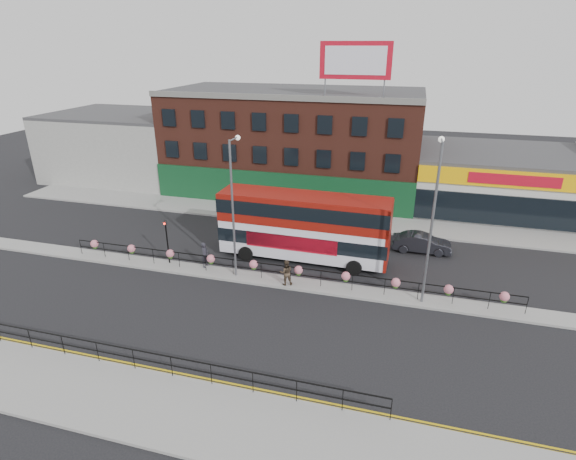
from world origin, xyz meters
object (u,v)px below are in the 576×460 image
(car, at_px, (422,243))
(pedestrian_a, at_px, (205,255))
(lamp_column_west, at_px, (234,198))
(lamp_column_east, at_px, (433,211))
(pedestrian_b, at_px, (286,272))
(double_decker_bus, at_px, (304,221))

(car, height_order, pedestrian_a, pedestrian_a)
(car, height_order, lamp_column_west, lamp_column_west)
(car, distance_m, lamp_column_east, 8.96)
(pedestrian_b, height_order, lamp_column_west, lamp_column_west)
(pedestrian_a, height_order, lamp_column_east, lamp_column_east)
(pedestrian_a, relative_size, lamp_column_east, 0.19)
(double_decker_bus, distance_m, lamp_column_east, 9.52)
(car, bearing_deg, double_decker_bus, 112.86)
(pedestrian_b, xyz_separation_m, lamp_column_east, (8.46, 0.43, 4.87))
(double_decker_bus, bearing_deg, car, 23.69)
(double_decker_bus, height_order, car, double_decker_bus)
(double_decker_bus, xyz_separation_m, pedestrian_a, (-6.26, -3.22, -1.93))
(double_decker_bus, distance_m, car, 9.26)
(double_decker_bus, distance_m, pedestrian_b, 4.59)
(double_decker_bus, bearing_deg, pedestrian_a, -152.81)
(double_decker_bus, relative_size, pedestrian_a, 6.66)
(pedestrian_b, distance_m, lamp_column_west, 5.80)
(pedestrian_a, height_order, pedestrian_b, pedestrian_a)
(lamp_column_west, bearing_deg, car, 31.04)
(lamp_column_east, bearing_deg, lamp_column_west, 179.47)
(lamp_column_west, relative_size, lamp_column_east, 0.94)
(double_decker_bus, height_order, pedestrian_b, double_decker_bus)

